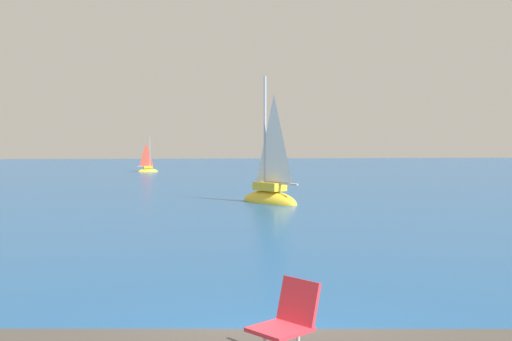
# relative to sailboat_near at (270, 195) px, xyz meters

# --- Properties ---
(sailboat_near) EXTENTS (3.01, 3.40, 6.48)m
(sailboat_near) POSITION_rel_sailboat_near_xyz_m (0.00, 0.00, 0.00)
(sailboat_near) COLOR yellow
(sailboat_near) RESTS_ON ground
(sailboat_far) EXTENTS (1.87, 1.07, 3.38)m
(sailboat_far) POSITION_rel_sailboat_near_xyz_m (-8.15, 26.26, -0.17)
(sailboat_far) COLOR yellow
(sailboat_far) RESTS_ON ground
(beach_chair) EXTENTS (0.76, 0.75, 0.80)m
(beach_chair) POSITION_rel_sailboat_near_xyz_m (-2.09, -22.77, 0.95)
(beach_chair) COLOR #E03342
(beach_chair) RESTS_ON shore_ledge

